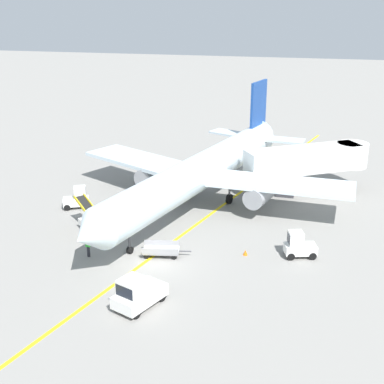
% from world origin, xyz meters
% --- Properties ---
extents(ground_plane, '(300.00, 300.00, 0.00)m').
position_xyz_m(ground_plane, '(0.00, 0.00, 0.00)').
color(ground_plane, gray).
extents(taxi_line_yellow, '(21.15, 77.31, 0.01)m').
position_xyz_m(taxi_line_yellow, '(0.59, 5.00, 0.00)').
color(taxi_line_yellow, yellow).
rests_on(taxi_line_yellow, ground).
extents(airliner, '(27.86, 34.81, 10.10)m').
position_xyz_m(airliner, '(0.74, 12.69, 3.42)').
color(airliner, silver).
rests_on(airliner, ground).
extents(jet_bridge, '(12.16, 8.99, 4.85)m').
position_xyz_m(jet_bridge, '(10.97, 18.79, 3.54)').
color(jet_bridge, silver).
rests_on(jet_bridge, ground).
extents(pushback_tug, '(3.12, 4.05, 2.20)m').
position_xyz_m(pushback_tug, '(0.77, -6.08, 0.99)').
color(pushback_tug, silver).
rests_on(pushback_tug, ground).
extents(baggage_tug_near_wing, '(2.72, 2.17, 2.10)m').
position_xyz_m(baggage_tug_near_wing, '(-10.54, 8.98, 0.93)').
color(baggage_tug_near_wing, silver).
rests_on(baggage_tug_near_wing, ground).
extents(baggage_tug_by_cargo_door, '(2.67, 1.93, 2.10)m').
position_xyz_m(baggage_tug_by_cargo_door, '(10.39, 3.64, 0.93)').
color(baggage_tug_by_cargo_door, silver).
rests_on(baggage_tug_by_cargo_door, ground).
extents(belt_loader_forward_hold, '(4.62, 4.19, 2.59)m').
position_xyz_m(belt_loader_forward_hold, '(-6.62, 4.04, 0.78)').
color(belt_loader_forward_hold, silver).
rests_on(belt_loader_forward_hold, ground).
extents(baggage_cart_loaded, '(3.84, 2.04, 0.94)m').
position_xyz_m(baggage_cart_loaded, '(0.09, 1.27, 0.47)').
color(baggage_cart_loaded, '#A5A5A8').
rests_on(baggage_cart_loaded, ground).
extents(ground_crew_marshaller, '(0.36, 0.24, 1.70)m').
position_xyz_m(ground_crew_marshaller, '(-5.31, -0.22, 0.91)').
color(ground_crew_marshaller, '#26262D').
rests_on(ground_crew_marshaller, ground).
extents(safety_cone_nose_left, '(0.36, 0.36, 0.44)m').
position_xyz_m(safety_cone_nose_left, '(6.41, 2.91, 0.22)').
color(safety_cone_nose_left, orange).
rests_on(safety_cone_nose_left, ground).
extents(safety_cone_nose_right, '(0.36, 0.36, 0.44)m').
position_xyz_m(safety_cone_nose_right, '(-4.86, 13.21, 0.22)').
color(safety_cone_nose_right, orange).
rests_on(safety_cone_nose_right, ground).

